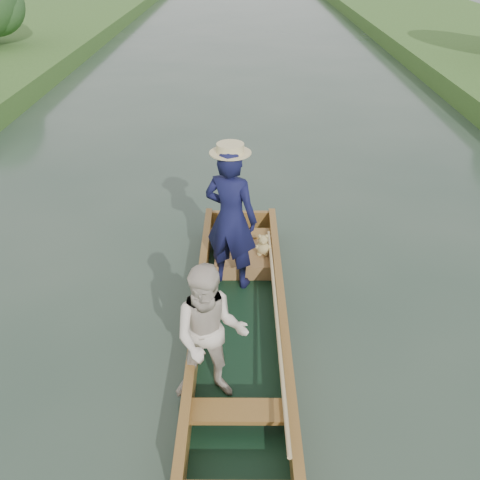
{
  "coord_description": "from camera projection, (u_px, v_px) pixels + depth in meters",
  "views": [
    {
      "loc": [
        0.03,
        -5.25,
        4.35
      ],
      "look_at": [
        0.0,
        0.6,
        0.95
      ],
      "focal_mm": 40.0,
      "sensor_mm": 36.0,
      "label": 1
    }
  ],
  "objects": [
    {
      "name": "punt",
      "position": [
        230.0,
        285.0,
        6.43
      ],
      "size": [
        1.24,
        5.0,
        2.08
      ],
      "color": "black",
      "rests_on": "ground"
    },
    {
      "name": "trees_far",
      "position": [
        188.0,
        20.0,
        13.49
      ],
      "size": [
        22.75,
        16.86,
        4.19
      ],
      "color": "#47331E",
      "rests_on": "ground"
    },
    {
      "name": "ground",
      "position": [
        240.0,
        329.0,
        6.73
      ],
      "size": [
        120.0,
        120.0,
        0.0
      ],
      "primitive_type": "plane",
      "color": "#283D30",
      "rests_on": "ground"
    }
  ]
}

